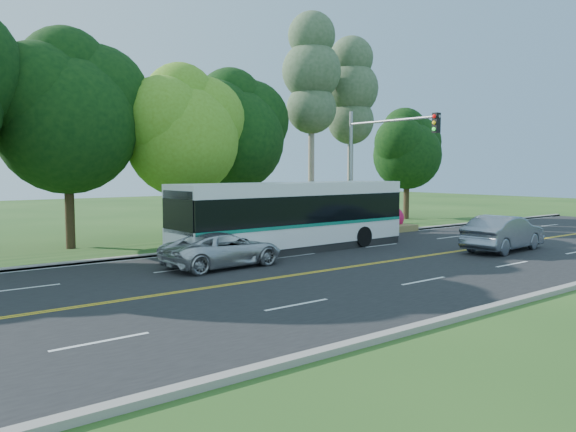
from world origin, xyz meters
TOP-DOWN VIEW (x-y plane):
  - ground at (0.00, 0.00)m, footprint 120.00×120.00m
  - road at (0.00, 0.00)m, footprint 60.00×14.00m
  - curb_north at (0.00, 7.15)m, footprint 60.00×0.30m
  - curb_south at (0.00, -7.15)m, footprint 60.00×0.30m
  - grass_verge at (0.00, 9.00)m, footprint 60.00×4.00m
  - lane_markings at (-0.09, 0.00)m, footprint 57.60×13.82m
  - tree_row at (-5.15, 12.13)m, footprint 44.70×9.10m
  - bougainvillea_hedge at (7.18, 8.15)m, footprint 9.50×2.25m
  - traffic_signal at (6.49, 5.40)m, footprint 0.42×6.10m
  - transit_bus at (0.44, 4.77)m, footprint 12.18×3.08m
  - sedan at (8.08, -1.22)m, footprint 5.14×2.22m
  - suv at (-4.42, 3.06)m, footprint 4.96×2.51m

SIDE VIEW (x-z plane):
  - ground at x=0.00m, z-range 0.00..0.00m
  - road at x=0.00m, z-range 0.00..0.02m
  - lane_markings at x=-0.09m, z-range 0.02..0.02m
  - grass_verge at x=0.00m, z-range 0.00..0.10m
  - curb_north at x=0.00m, z-range 0.00..0.15m
  - curb_south at x=0.00m, z-range 0.00..0.15m
  - suv at x=-4.42m, z-range 0.02..1.37m
  - bougainvillea_hedge at x=7.18m, z-range -0.03..1.47m
  - sedan at x=8.08m, z-range 0.02..1.67m
  - transit_bus at x=0.44m, z-range 0.00..3.17m
  - traffic_signal at x=6.49m, z-range 1.17..8.17m
  - tree_row at x=-5.15m, z-range -0.19..13.65m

